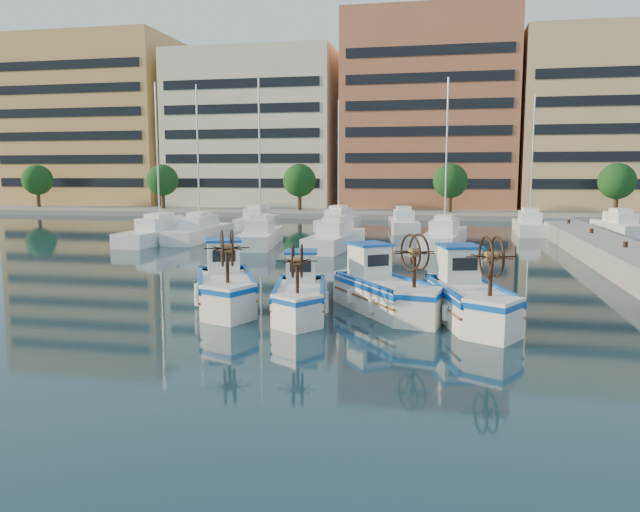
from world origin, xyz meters
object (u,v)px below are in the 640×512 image
(fishing_boat_a, at_px, (225,284))
(fishing_boat_d, at_px, (468,295))
(fishing_boat_b, at_px, (300,293))
(fishing_boat_c, at_px, (384,289))

(fishing_boat_a, distance_m, fishing_boat_d, 9.00)
(fishing_boat_a, relative_size, fishing_boat_b, 1.14)
(fishing_boat_c, xyz_separation_m, fishing_boat_d, (2.98, -0.84, 0.03))
(fishing_boat_a, bearing_deg, fishing_boat_d, -26.40)
(fishing_boat_c, bearing_deg, fishing_boat_d, -50.60)
(fishing_boat_b, relative_size, fishing_boat_d, 0.87)
(fishing_boat_a, height_order, fishing_boat_c, fishing_boat_a)
(fishing_boat_b, relative_size, fishing_boat_c, 0.91)
(fishing_boat_b, bearing_deg, fishing_boat_d, -9.35)
(fishing_boat_b, height_order, fishing_boat_d, fishing_boat_d)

